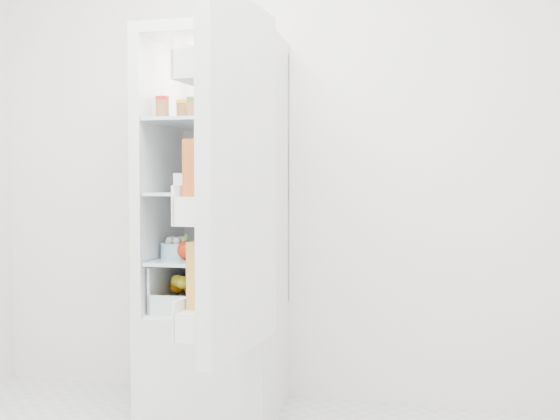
% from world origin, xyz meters
% --- Properties ---
extents(room_walls, '(3.02, 3.02, 2.61)m').
position_xyz_m(room_walls, '(0.00, 0.00, 1.59)').
color(room_walls, silver).
rests_on(room_walls, ground).
extents(refrigerator, '(0.60, 0.60, 1.80)m').
position_xyz_m(refrigerator, '(-0.20, 1.25, 0.67)').
color(refrigerator, silver).
rests_on(refrigerator, ground).
extents(shelf_low, '(0.49, 0.53, 0.01)m').
position_xyz_m(shelf_low, '(-0.20, 1.19, 0.74)').
color(shelf_low, silver).
rests_on(shelf_low, refrigerator).
extents(shelf_mid, '(0.49, 0.53, 0.02)m').
position_xyz_m(shelf_mid, '(-0.20, 1.19, 1.05)').
color(shelf_mid, silver).
rests_on(shelf_mid, refrigerator).
extents(shelf_top, '(0.49, 0.53, 0.02)m').
position_xyz_m(shelf_top, '(-0.20, 1.19, 1.38)').
color(shelf_top, silver).
rests_on(shelf_top, refrigerator).
extents(crisper_left, '(0.23, 0.46, 0.22)m').
position_xyz_m(crisper_left, '(-0.32, 1.19, 0.61)').
color(crisper_left, silver).
rests_on(crisper_left, refrigerator).
extents(crisper_right, '(0.23, 0.46, 0.22)m').
position_xyz_m(crisper_right, '(-0.08, 1.19, 0.61)').
color(crisper_right, silver).
rests_on(crisper_right, refrigerator).
extents(condiment_jars, '(0.38, 0.16, 0.08)m').
position_xyz_m(condiment_jars, '(-0.24, 1.07, 1.43)').
color(condiment_jars, '#B21919').
rests_on(condiment_jars, shelf_top).
extents(squeeze_bottle, '(0.07, 0.07, 0.19)m').
position_xyz_m(squeeze_bottle, '(-0.03, 1.27, 1.48)').
color(squeeze_bottle, white).
rests_on(squeeze_bottle, shelf_top).
extents(tub_white, '(0.14, 0.14, 0.09)m').
position_xyz_m(tub_white, '(-0.27, 1.08, 1.10)').
color(tub_white, silver).
rests_on(tub_white, shelf_mid).
extents(tub_cream, '(0.14, 0.14, 0.08)m').
position_xyz_m(tub_cream, '(-0.15, 1.06, 1.10)').
color(tub_cream, silver).
rests_on(tub_cream, shelf_mid).
extents(tin_red, '(0.12, 0.12, 0.07)m').
position_xyz_m(tin_red, '(-0.01, 1.14, 1.09)').
color(tin_red, red).
rests_on(tin_red, shelf_mid).
extents(foil_tray, '(0.21, 0.19, 0.04)m').
position_xyz_m(foil_tray, '(-0.31, 1.35, 1.08)').
color(foil_tray, silver).
rests_on(foil_tray, shelf_mid).
extents(tub_green, '(0.10, 0.14, 0.08)m').
position_xyz_m(tub_green, '(-0.06, 1.28, 1.10)').
color(tub_green, '#3B8143').
rests_on(tub_green, shelf_mid).
extents(red_cabbage, '(0.15, 0.15, 0.15)m').
position_xyz_m(red_cabbage, '(-0.08, 1.14, 0.82)').
color(red_cabbage, '#501E57').
rests_on(red_cabbage, shelf_low).
extents(bell_pepper, '(0.09, 0.09, 0.09)m').
position_xyz_m(bell_pepper, '(-0.30, 1.08, 0.79)').
color(bell_pepper, red).
rests_on(bell_pepper, shelf_low).
extents(mushroom_bowl, '(0.20, 0.20, 0.07)m').
position_xyz_m(mushroom_bowl, '(-0.36, 1.13, 0.78)').
color(mushroom_bowl, '#92C5D9').
rests_on(mushroom_bowl, shelf_low).
extents(citrus_pile, '(0.20, 0.24, 0.16)m').
position_xyz_m(citrus_pile, '(-0.32, 1.13, 0.59)').
color(citrus_pile, orange).
rests_on(citrus_pile, refrigerator).
extents(veg_pile, '(0.16, 0.30, 0.10)m').
position_xyz_m(veg_pile, '(-0.07, 1.18, 0.56)').
color(veg_pile, '#224918').
rests_on(veg_pile, refrigerator).
extents(fridge_door, '(0.24, 0.60, 1.30)m').
position_xyz_m(fridge_door, '(0.06, 0.61, 1.09)').
color(fridge_door, silver).
rests_on(fridge_door, refrigerator).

